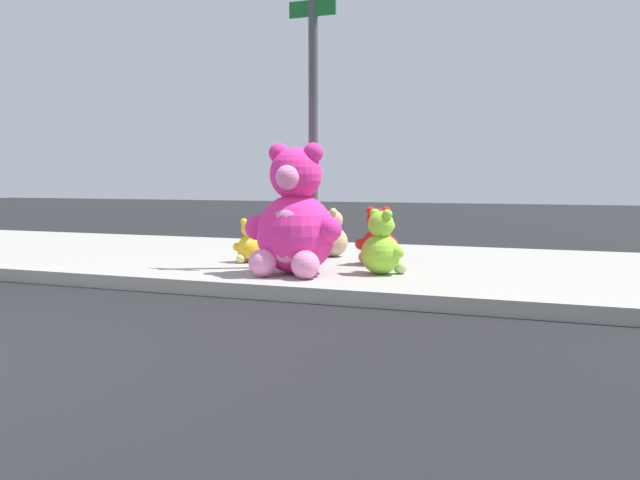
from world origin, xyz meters
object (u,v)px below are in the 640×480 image
at_px(plush_teal, 286,241).
at_px(plush_yellow, 250,245).
at_px(plush_pink_large, 295,222).
at_px(plush_tan, 332,237).
at_px(plush_lime, 382,248).
at_px(plush_red, 378,241).
at_px(sign_pole, 313,121).

bearing_deg(plush_teal, plush_yellow, -124.22).
distance_m(plush_pink_large, plush_tan, 1.68).
height_order(plush_pink_large, plush_lime, plush_pink_large).
bearing_deg(plush_red, plush_teal, 176.20).
xyz_separation_m(plush_pink_large, plush_tan, (-0.16, 1.65, -0.31)).
bearing_deg(plush_tan, plush_teal, -133.97).
relative_size(plush_red, plush_yellow, 1.29).
height_order(plush_pink_large, plush_red, plush_pink_large).
height_order(plush_pink_large, plush_teal, plush_pink_large).
bearing_deg(sign_pole, plush_lime, -16.18).
bearing_deg(plush_pink_large, plush_yellow, 141.09).
xyz_separation_m(plush_pink_large, plush_yellow, (-0.91, 0.74, -0.35)).
bearing_deg(plush_tan, sign_pole, -81.96).
bearing_deg(plush_yellow, sign_pole, -9.21).
bearing_deg(sign_pole, plush_red, 38.06).
bearing_deg(plush_yellow, plush_tan, 50.37).
bearing_deg(plush_teal, sign_pole, -43.92).
xyz_separation_m(plush_teal, plush_lime, (1.51, -0.84, 0.05)).
bearing_deg(plush_pink_large, plush_teal, 117.74).
relative_size(sign_pole, plush_yellow, 5.89).
height_order(plush_teal, plush_lime, plush_lime).
relative_size(sign_pole, plush_pink_large, 2.26).
bearing_deg(plush_pink_large, plush_lime, 20.34).
relative_size(plush_teal, plush_red, 0.83).
xyz_separation_m(sign_pole, plush_pink_large, (0.01, -0.59, -1.13)).
xyz_separation_m(sign_pole, plush_tan, (-0.15, 1.05, -1.44)).
distance_m(plush_red, plush_tan, 0.96).
bearing_deg(plush_red, plush_pink_large, -119.81).
xyz_separation_m(plush_yellow, plush_lime, (1.80, -0.41, 0.07)).
bearing_deg(plush_teal, plush_tan, 46.03).
bearing_deg(plush_tan, plush_yellow, -129.63).
distance_m(plush_teal, plush_lime, 1.73).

